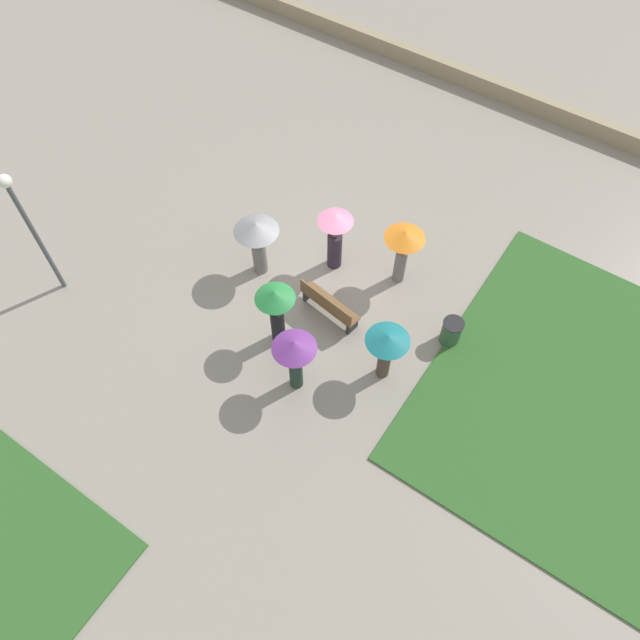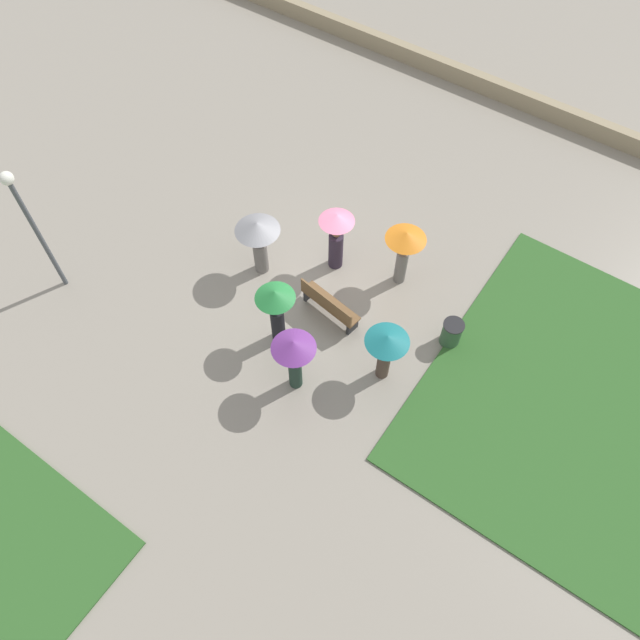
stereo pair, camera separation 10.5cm
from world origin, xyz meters
name	(u,v)px [view 2 (the right image)]	position (x,y,z in m)	size (l,w,h in m)	color
ground_plane	(317,282)	(0.00, 0.00, 0.00)	(90.00, 90.00, 0.00)	gray
lawn_patch_near	(579,402)	(-7.22, -0.62, 0.03)	(6.81, 8.23, 0.06)	#2D5B26
parapet_wall	(485,84)	(0.00, -9.94, 0.30)	(45.00, 0.35, 0.60)	gray
park_bench	(329,305)	(-0.86, 0.71, 0.47)	(1.77, 0.68, 0.90)	brown
lamp_post	(29,217)	(5.58, 3.93, 2.61)	(0.32, 0.32, 4.00)	#474C51
trash_bin	(451,333)	(-3.84, -0.37, 0.39)	(0.54, 0.54, 0.78)	#335638
crowd_person_green	(276,307)	(-0.21, 2.00, 1.36)	(0.97, 0.97, 1.97)	black
crowd_person_purple	(294,353)	(-1.34, 2.82, 1.44)	(1.03, 1.03, 1.94)	#1E3328
crowd_person_orange	(405,245)	(-1.77, -1.35, 1.41)	(1.06, 1.06, 1.90)	slate
crowd_person_pink	(336,233)	(-0.05, -0.80, 1.28)	(0.94, 0.94, 1.99)	#2D2333
crowd_person_grey	(258,235)	(1.51, 0.48, 1.37)	(1.18, 1.18, 1.85)	slate
crowd_person_teal	(386,347)	(-2.92, 1.40, 1.28)	(1.05, 1.05, 1.73)	#47382D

